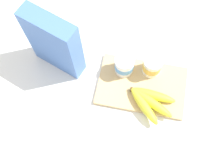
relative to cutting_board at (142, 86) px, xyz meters
name	(u,v)px	position (x,y,z in m)	size (l,w,h in m)	color
ground_plane	(141,86)	(0.00, 0.00, -0.01)	(2.40, 2.40, 0.00)	silver
cutting_board	(142,86)	(0.00, 0.00, 0.00)	(0.34, 0.21, 0.02)	tan
cereal_box	(55,44)	(-0.34, 0.05, 0.14)	(0.20, 0.06, 0.29)	#4770B7
yogurt_cup_front	(124,65)	(-0.08, 0.05, 0.05)	(0.07, 0.07, 0.09)	white
yogurt_cup_back	(152,66)	(0.02, 0.07, 0.05)	(0.07, 0.07, 0.09)	white
banana_bunch	(150,101)	(0.04, -0.07, 0.03)	(0.18, 0.15, 0.04)	yellow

